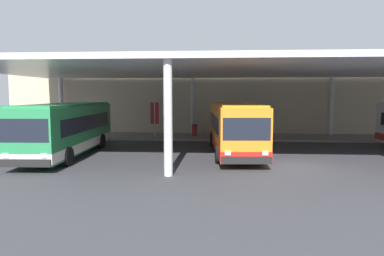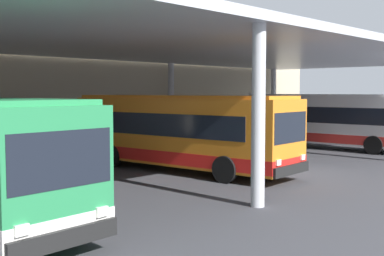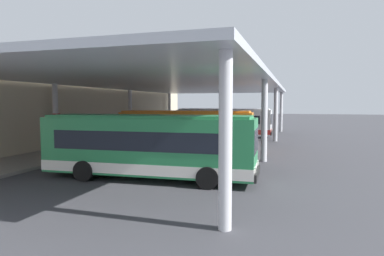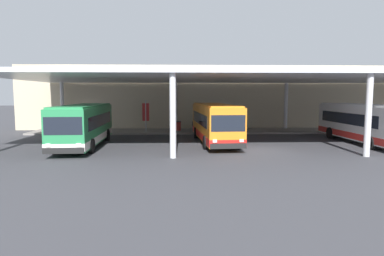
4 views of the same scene
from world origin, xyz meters
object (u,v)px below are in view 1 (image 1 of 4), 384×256
(bus_nearest_bay, at_px, (68,128))
(banner_sign, at_px, (155,115))
(bus_second_bay, at_px, (234,127))
(bench_waiting, at_px, (222,130))
(trash_bin, at_px, (195,130))

(bus_nearest_bay, xyz_separation_m, banner_sign, (3.83, 8.49, 0.32))
(bus_second_bay, distance_m, banner_sign, 9.50)
(bus_nearest_bay, height_order, banner_sign, banner_sign)
(bus_second_bay, xyz_separation_m, bench_waiting, (-0.65, 7.95, -0.99))
(bus_nearest_bay, height_order, bus_second_bay, same)
(bus_second_bay, bearing_deg, banner_sign, 131.81)
(bus_nearest_bay, distance_m, bench_waiting, 13.38)
(bus_nearest_bay, bearing_deg, bench_waiting, 44.57)
(bus_second_bay, height_order, trash_bin, bus_second_bay)
(bus_nearest_bay, relative_size, trash_bin, 10.85)
(bus_nearest_bay, xyz_separation_m, bench_waiting, (9.51, 9.37, -0.99))
(bus_nearest_bay, bearing_deg, banner_sign, 65.74)
(trash_bin, bearing_deg, banner_sign, -169.91)
(bus_nearest_bay, relative_size, bus_second_bay, 1.00)
(trash_bin, relative_size, banner_sign, 0.31)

